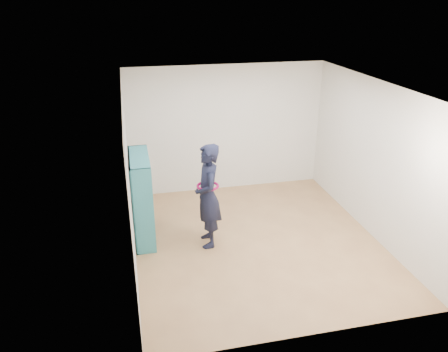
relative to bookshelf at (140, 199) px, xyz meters
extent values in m
plane|color=#976A44|center=(1.86, -0.55, -0.72)|extent=(4.50, 4.50, 0.00)
plane|color=white|center=(1.86, -0.55, 1.88)|extent=(4.50, 4.50, 0.00)
cube|color=silver|center=(-0.14, -0.55, 0.58)|extent=(0.02, 4.50, 2.60)
cube|color=silver|center=(3.86, -0.55, 0.58)|extent=(0.02, 4.50, 2.60)
cube|color=silver|center=(1.86, 1.70, 0.58)|extent=(4.00, 0.02, 2.60)
cube|color=silver|center=(1.86, -2.80, 0.58)|extent=(4.00, 0.02, 2.60)
cube|color=teal|center=(0.03, -0.54, 0.01)|extent=(0.32, 0.02, 1.47)
cube|color=teal|center=(0.03, 0.54, 0.01)|extent=(0.32, 0.02, 1.47)
cube|color=teal|center=(0.03, 0.00, -0.71)|extent=(0.32, 1.11, 0.02)
cube|color=teal|center=(0.03, 0.00, 0.74)|extent=(0.32, 1.11, 0.02)
cube|color=teal|center=(-0.12, 0.00, 0.01)|extent=(0.02, 1.11, 1.47)
cube|color=teal|center=(0.03, -0.17, 0.01)|extent=(0.30, 0.02, 1.43)
cube|color=teal|center=(0.03, 0.18, 0.01)|extent=(0.30, 0.02, 1.43)
cube|color=teal|center=(0.03, 0.00, -0.34)|extent=(0.30, 1.06, 0.02)
cube|color=teal|center=(0.03, 0.00, 0.01)|extent=(0.30, 1.06, 0.02)
cube|color=teal|center=(0.03, 0.00, 0.37)|extent=(0.30, 1.06, 0.02)
cube|color=beige|center=(0.04, -0.36, -0.66)|extent=(0.20, 0.13, 0.05)
cube|color=black|center=(0.05, -0.41, -0.22)|extent=(0.17, 0.15, 0.22)
cube|color=maroon|center=(0.05, -0.41, 0.12)|extent=(0.17, 0.15, 0.19)
cube|color=silver|center=(0.04, -0.36, 0.41)|extent=(0.20, 0.13, 0.05)
cube|color=navy|center=(0.05, -0.05, -0.59)|extent=(0.17, 0.15, 0.19)
cube|color=brown|center=(0.05, -0.05, -0.24)|extent=(0.17, 0.15, 0.19)
cube|color=#BFB28C|center=(0.04, 0.00, 0.06)|extent=(0.20, 0.13, 0.08)
cube|color=#26594C|center=(0.05, -0.05, 0.50)|extent=(0.17, 0.15, 0.24)
cube|color=beige|center=(0.05, 0.30, -0.58)|extent=(0.17, 0.15, 0.23)
cube|color=black|center=(0.04, 0.35, -0.31)|extent=(0.20, 0.13, 0.05)
cube|color=maroon|center=(0.05, 0.30, 0.13)|extent=(0.17, 0.15, 0.20)
cube|color=silver|center=(0.05, 0.30, 0.51)|extent=(0.17, 0.15, 0.26)
imported|color=black|center=(1.06, -0.43, 0.14)|extent=(0.43, 0.64, 1.74)
torus|color=#9F0C4D|center=(1.06, -0.43, 0.32)|extent=(0.37, 0.37, 0.04)
cube|color=silver|center=(0.91, -0.34, 0.26)|extent=(0.02, 0.10, 0.14)
cube|color=black|center=(0.91, -0.34, 0.26)|extent=(0.02, 0.10, 0.14)
camera|label=1|loc=(-0.08, -6.63, 3.16)|focal=35.00mm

